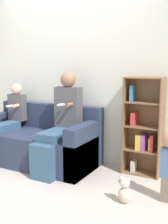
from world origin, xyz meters
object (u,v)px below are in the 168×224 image
adult_seated (60,121)px  bookshelf (143,129)px  couch (38,143)px  teddy_bear (125,191)px  child_seated (5,123)px

adult_seated → bookshelf: adult_seated is taller
couch → bookshelf: size_ratio=1.38×
bookshelf → teddy_bear: (0.09, -0.89, -0.47)m
child_seated → teddy_bear: 2.14m
adult_seated → teddy_bear: bearing=-24.1°
couch → teddy_bear: 1.66m
child_seated → bookshelf: size_ratio=0.90×
couch → teddy_bear: couch is taller
child_seated → teddy_bear: size_ratio=4.05×
adult_seated → teddy_bear: (1.10, -0.49, -0.55)m
adult_seated → bookshelf: (1.02, 0.40, -0.08)m
bookshelf → couch: bearing=-167.7°
adult_seated → bookshelf: bearing=21.3°
child_seated → bookshelf: (1.97, 0.45, 0.03)m
adult_seated → bookshelf: size_ratio=1.04×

